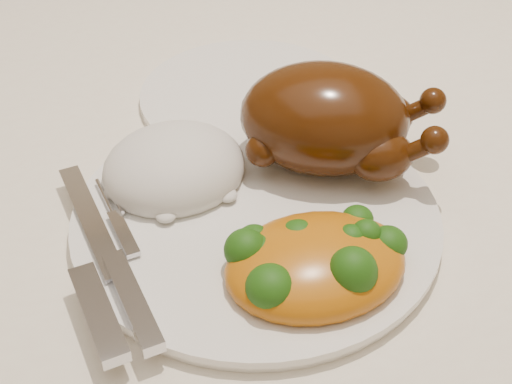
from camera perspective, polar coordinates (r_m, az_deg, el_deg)
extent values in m
cube|color=brown|center=(0.65, -12.23, 1.77)|extent=(1.60, 0.90, 0.04)
cube|color=white|center=(0.63, -12.53, 3.48)|extent=(1.72, 1.02, 0.01)
cylinder|color=white|center=(0.53, 0.00, -2.14)|extent=(0.35, 0.35, 0.01)
cylinder|color=white|center=(0.67, -0.47, 7.70)|extent=(0.24, 0.24, 0.01)
ellipsoid|color=#441F07|center=(0.56, 5.46, 5.90)|extent=(0.16, 0.14, 0.08)
ellipsoid|color=#441F07|center=(0.54, 4.76, 7.20)|extent=(0.08, 0.07, 0.03)
ellipsoid|color=#441F07|center=(0.54, 9.98, 2.83)|extent=(0.05, 0.04, 0.04)
sphere|color=#441F07|center=(0.53, 14.11, 4.05)|extent=(0.02, 0.02, 0.02)
ellipsoid|color=#441F07|center=(0.59, 10.14, 5.92)|extent=(0.05, 0.04, 0.04)
sphere|color=#441F07|center=(0.58, 13.97, 7.10)|extent=(0.02, 0.02, 0.02)
sphere|color=#441F07|center=(0.54, 0.54, 3.40)|extent=(0.03, 0.03, 0.03)
sphere|color=#441F07|center=(0.59, 1.48, 6.85)|extent=(0.03, 0.03, 0.03)
ellipsoid|color=white|center=(0.55, -6.55, 1.87)|extent=(0.13, 0.13, 0.06)
ellipsoid|color=orange|center=(0.48, 4.78, -5.86)|extent=(0.13, 0.11, 0.04)
ellipsoid|color=orange|center=(0.49, 8.14, -4.38)|extent=(0.06, 0.05, 0.03)
ellipsoid|color=#16410A|center=(0.51, 8.13, -2.14)|extent=(0.02, 0.02, 0.02)
ellipsoid|color=#16410A|center=(0.48, 8.81, -3.37)|extent=(0.02, 0.02, 0.02)
ellipsoid|color=#16410A|center=(0.46, 7.72, -6.40)|extent=(0.03, 0.03, 0.04)
ellipsoid|color=#16410A|center=(0.49, 3.40, -4.15)|extent=(0.03, 0.03, 0.03)
ellipsoid|color=#16410A|center=(0.47, -0.82, -4.66)|extent=(0.03, 0.03, 0.03)
ellipsoid|color=#16410A|center=(0.48, 0.25, -5.06)|extent=(0.03, 0.03, 0.03)
ellipsoid|color=#16410A|center=(0.49, -0.14, -4.06)|extent=(0.03, 0.03, 0.03)
ellipsoid|color=#16410A|center=(0.49, 10.52, -4.07)|extent=(0.03, 0.03, 0.02)
ellipsoid|color=#16410A|center=(0.48, 7.74, -4.60)|extent=(0.03, 0.03, 0.03)
ellipsoid|color=#16410A|center=(0.45, 1.17, -7.63)|extent=(0.03, 0.03, 0.03)
ellipsoid|color=#16410A|center=(0.48, 7.59, -3.87)|extent=(0.02, 0.02, 0.02)
cube|color=silver|center=(0.53, -13.10, -2.12)|extent=(0.04, 0.13, 0.00)
cube|color=silver|center=(0.46, -12.51, -9.43)|extent=(0.03, 0.08, 0.01)
cube|color=silver|center=(0.46, -9.86, -8.55)|extent=(0.03, 0.09, 0.01)
cube|color=silver|center=(0.53, -10.78, -1.70)|extent=(0.03, 0.09, 0.00)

